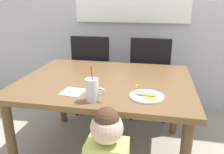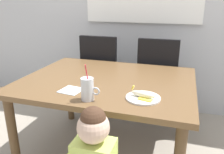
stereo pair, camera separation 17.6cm
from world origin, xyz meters
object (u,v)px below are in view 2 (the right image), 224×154
(dining_chair_right, at_px, (158,75))
(paper_napkin, at_px, (71,90))
(milk_cup, at_px, (88,90))
(peeled_banana, at_px, (143,95))
(dining_chair_left, at_px, (102,70))
(snack_plate, at_px, (143,98))
(dining_table, at_px, (108,88))

(dining_chair_right, bearing_deg, paper_napkin, 65.02)
(milk_cup, xyz_separation_m, peeled_banana, (0.34, 0.12, -0.04))
(paper_napkin, bearing_deg, dining_chair_left, 98.19)
(snack_plate, height_order, peeled_banana, peeled_banana)
(dining_table, height_order, paper_napkin, paper_napkin)
(milk_cup, bearing_deg, snack_plate, 20.30)
(dining_chair_left, distance_m, milk_cup, 1.25)
(dining_table, bearing_deg, dining_chair_right, 66.31)
(dining_table, bearing_deg, peeled_banana, -41.44)
(dining_table, xyz_separation_m, milk_cup, (0.01, -0.43, 0.15))
(milk_cup, xyz_separation_m, snack_plate, (0.34, 0.13, -0.06))
(paper_napkin, bearing_deg, milk_cup, -32.14)
(dining_chair_left, relative_size, milk_cup, 3.85)
(dining_table, height_order, snack_plate, snack_plate)
(milk_cup, bearing_deg, dining_table, 91.24)
(dining_table, bearing_deg, dining_chair_left, 113.41)
(milk_cup, height_order, snack_plate, milk_cup)
(dining_chair_left, bearing_deg, dining_chair_right, -179.22)
(dining_table, xyz_separation_m, dining_chair_right, (0.33, 0.75, -0.09))
(dining_chair_left, xyz_separation_m, dining_chair_right, (0.65, 0.01, 0.00))
(paper_napkin, bearing_deg, dining_table, 62.07)
(milk_cup, bearing_deg, dining_chair_right, 74.83)
(peeled_banana, bearing_deg, dining_chair_left, 122.57)
(snack_plate, relative_size, paper_napkin, 1.53)
(dining_chair_left, height_order, snack_plate, dining_chair_left)
(snack_plate, distance_m, peeled_banana, 0.03)
(dining_chair_right, relative_size, snack_plate, 4.17)
(dining_table, bearing_deg, snack_plate, -41.07)
(dining_chair_right, xyz_separation_m, peeled_banana, (0.02, -1.07, 0.21))
(milk_cup, distance_m, snack_plate, 0.37)
(dining_table, distance_m, milk_cup, 0.46)
(peeled_banana, bearing_deg, snack_plate, 105.73)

